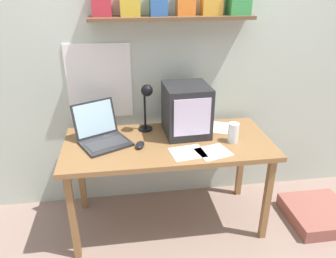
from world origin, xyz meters
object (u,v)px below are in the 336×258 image
Objects in this scene: desk_lamp at (146,100)px; open_notebook at (188,153)px; crt_monitor at (186,110)px; loose_paper_near_laptop at (213,152)px; floor_cushion at (318,214)px; juice_glass at (233,134)px; corner_desk at (168,150)px; printed_handout at (219,127)px; computer_mouse at (140,145)px; laptop at (101,133)px.

open_notebook is at bearing -74.69° from desk_lamp.
crt_monitor reaches higher than loose_paper_near_laptop.
juice_glass is at bearing 173.12° from floor_cushion.
juice_glass is (0.30, -0.19, -0.12)m from crt_monitor.
printed_handout reaches higher than corner_desk.
computer_mouse is 0.51m from loose_paper_near_laptop.
desk_lamp reaches higher than loose_paper_near_laptop.
loose_paper_near_laptop is at bearing -143.24° from juice_glass.
crt_monitor reaches higher than floor_cushion.
open_notebook reaches higher than corner_desk.
juice_glass is 0.50× the size of printed_handout.
laptop reaches higher than juice_glass.
desk_lamp is at bearing 164.16° from crt_monitor.
printed_handout is at bearing 48.48° from open_notebook.
laptop is 0.94m from juice_glass.
laptop is 1.75× the size of open_notebook.
open_notebook is at bearing -59.58° from corner_desk.
loose_paper_near_laptop is at bearing -71.67° from crt_monitor.
desk_lamp is (0.34, 0.11, 0.19)m from laptop.
loose_paper_near_laptop is (0.48, -0.15, -0.01)m from computer_mouse.
crt_monitor reaches higher than corner_desk.
floor_cushion is (1.67, -0.23, -0.73)m from laptop.
printed_handout is at bearing 156.56° from floor_cushion.
crt_monitor reaches higher than computer_mouse.
desk_lamp is 3.21× the size of computer_mouse.
loose_paper_near_laptop is at bearing -46.87° from laptop.
loose_paper_near_laptop is (0.17, -0.02, 0.00)m from open_notebook.
crt_monitor reaches higher than laptop.
laptop is 3.05× the size of juice_glass.
open_notebook reaches higher than floor_cushion.
laptop is at bearing -173.52° from printed_handout.
desk_lamp is 1.48× the size of loose_paper_near_laptop.
computer_mouse is 0.47× the size of open_notebook.
desk_lamp is 0.61m from printed_handout.
printed_handout is 0.41m from loose_paper_near_laptop.
crt_monitor is 1.38m from floor_cushion.
corner_desk is 0.48m from juice_glass.
desk_lamp is 0.62m from loose_paper_near_laptop.
open_notebook is (-0.05, -0.31, -0.18)m from crt_monitor.
juice_glass is at bearing -1.28° from computer_mouse.
crt_monitor is at bearing -30.30° from desk_lamp.
desk_lamp is at bearing 156.50° from juice_glass.
computer_mouse is (-0.20, -0.05, 0.08)m from corner_desk.
desk_lamp reaches higher than juice_glass.
desk_lamp reaches higher than printed_handout.
open_notebook is at bearing -178.64° from floor_cushion.
loose_paper_near_laptop is (0.28, -0.20, 0.07)m from corner_desk.
corner_desk is 3.40× the size of laptop.
computer_mouse is (-0.07, -0.24, -0.24)m from desk_lamp.
corner_desk is at bearing 120.42° from open_notebook.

